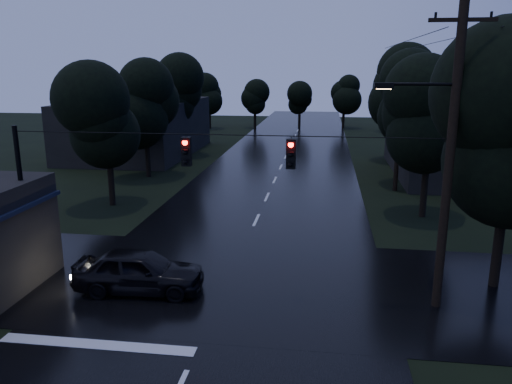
# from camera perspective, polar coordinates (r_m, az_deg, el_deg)

# --- Properties ---
(main_road) EXTENTS (12.00, 120.00, 0.02)m
(main_road) POSITION_cam_1_polar(r_m,az_deg,el_deg) (36.54, 2.16, 1.34)
(main_road) COLOR black
(main_road) RESTS_ON ground
(cross_street) EXTENTS (60.00, 9.00, 0.02)m
(cross_street) POSITION_cam_1_polar(r_m,az_deg,el_deg) (19.53, -3.19, -10.18)
(cross_street) COLOR black
(cross_street) RESTS_ON ground
(building_far_right) EXTENTS (10.00, 14.00, 4.40)m
(building_far_right) POSITION_cam_1_polar(r_m,az_deg,el_deg) (41.27, 22.58, 4.85)
(building_far_right) COLOR black
(building_far_right) RESTS_ON ground
(building_far_left) EXTENTS (10.00, 16.00, 5.00)m
(building_far_left) POSITION_cam_1_polar(r_m,az_deg,el_deg) (49.03, -13.23, 7.19)
(building_far_left) COLOR black
(building_far_left) RESTS_ON ground
(utility_pole_main) EXTENTS (3.50, 0.30, 10.00)m
(utility_pole_main) POSITION_cam_1_polar(r_m,az_deg,el_deg) (17.16, 20.99, 3.90)
(utility_pole_main) COLOR black
(utility_pole_main) RESTS_ON ground
(utility_pole_far) EXTENTS (2.00, 0.30, 7.50)m
(utility_pole_far) POSITION_cam_1_polar(r_m,az_deg,el_deg) (34.08, 15.99, 6.52)
(utility_pole_far) COLOR black
(utility_pole_far) RESTS_ON ground
(anchor_pole_left) EXTENTS (0.18, 0.18, 6.00)m
(anchor_pole_left) POSITION_cam_1_polar(r_m,az_deg,el_deg) (20.42, -25.03, -1.50)
(anchor_pole_left) COLOR black
(anchor_pole_left) RESTS_ON ground
(span_signals) EXTENTS (15.00, 0.37, 1.12)m
(span_signals) POSITION_cam_1_polar(r_m,az_deg,el_deg) (16.95, -2.23, 4.65)
(span_signals) COLOR black
(span_signals) RESTS_ON ground
(tree_left_a) EXTENTS (3.92, 3.92, 8.26)m
(tree_left_a) POSITION_cam_1_polar(r_m,az_deg,el_deg) (30.31, -16.71, 8.20)
(tree_left_a) COLOR black
(tree_left_a) RESTS_ON ground
(tree_left_b) EXTENTS (4.20, 4.20, 8.85)m
(tree_left_b) POSITION_cam_1_polar(r_m,az_deg,el_deg) (37.89, -12.59, 10.07)
(tree_left_b) COLOR black
(tree_left_b) RESTS_ON ground
(tree_left_c) EXTENTS (4.48, 4.48, 9.44)m
(tree_left_c) POSITION_cam_1_polar(r_m,az_deg,el_deg) (47.54, -9.10, 11.41)
(tree_left_c) COLOR black
(tree_left_c) RESTS_ON ground
(tree_right_a) EXTENTS (4.20, 4.20, 8.85)m
(tree_right_a) POSITION_cam_1_polar(r_m,az_deg,el_deg) (28.13, 19.32, 8.38)
(tree_right_a) COLOR black
(tree_right_a) RESTS_ON ground
(tree_right_b) EXTENTS (4.48, 4.48, 9.44)m
(tree_right_b) POSITION_cam_1_polar(r_m,az_deg,el_deg) (36.06, 17.86, 10.15)
(tree_right_b) COLOR black
(tree_right_b) RESTS_ON ground
(tree_right_c) EXTENTS (4.76, 4.76, 10.03)m
(tree_right_c) POSITION_cam_1_polar(r_m,az_deg,el_deg) (46.00, 16.55, 11.40)
(tree_right_c) COLOR black
(tree_right_c) RESTS_ON ground
(car) EXTENTS (4.80, 2.14, 1.60)m
(car) POSITION_cam_1_polar(r_m,az_deg,el_deg) (18.91, -13.19, -8.74)
(car) COLOR black
(car) RESTS_ON ground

